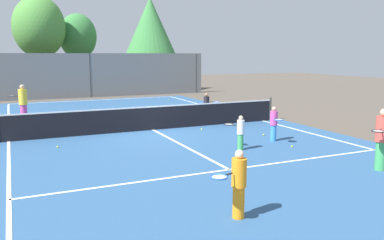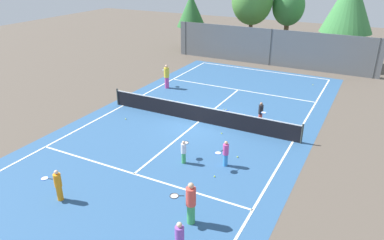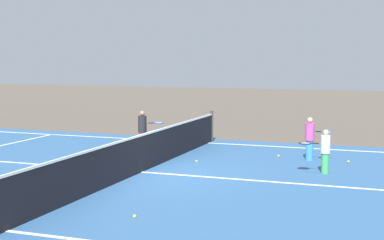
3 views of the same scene
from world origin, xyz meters
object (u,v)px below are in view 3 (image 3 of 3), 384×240
Objects in this scene: tennis_ball_3 at (122,161)px; ball_crate at (108,156)px; player_6 at (324,151)px; tennis_ball_1 at (135,216)px; player_0 at (143,130)px; tennis_ball_5 at (279,156)px; tennis_ball_2 at (196,161)px; tennis_ball_4 at (348,162)px; player_1 at (310,138)px.

ball_crate is at bearing 116.23° from tennis_ball_3.
tennis_ball_1 is (-5.46, 2.77, -0.57)m from player_6.
player_0 reaches higher than tennis_ball_5.
tennis_ball_2 and tennis_ball_4 have the same top height.
ball_crate reaches higher than tennis_ball_5.
player_1 is at bearing -104.22° from tennis_ball_5.
ball_crate is 6.45× the size of tennis_ball_4.
tennis_ball_1 is at bearing -156.30° from player_0.
tennis_ball_4 is at bearing -70.76° from tennis_ball_2.
player_1 is at bearing 18.98° from player_6.
player_1 is at bearing -66.94° from ball_crate.
player_1 is 19.10× the size of tennis_ball_4.
player_0 is at bearing 90.17° from tennis_ball_4.
tennis_ball_3 is at bearing 29.10° from tennis_ball_1.
tennis_ball_1 is 1.00× the size of tennis_ball_4.
tennis_ball_1 is at bearing -146.87° from ball_crate.
tennis_ball_5 is at bearing -49.93° from tennis_ball_2.
ball_crate is at bearing 33.13° from tennis_ball_1.
player_6 is 2.69× the size of ball_crate.
ball_crate is at bearing 113.06° from player_1.
ball_crate reaches higher than tennis_ball_3.
tennis_ball_2 is (0.85, -2.40, -0.15)m from ball_crate.
tennis_ball_3 is at bearing 108.87° from tennis_ball_4.
player_1 reaches higher than tennis_ball_3.
player_1 is 1.92m from player_6.
player_0 reaches higher than player_1.
tennis_ball_5 is at bearing -59.71° from tennis_ball_3.
ball_crate reaches higher than tennis_ball_1.
ball_crate is at bearing 119.95° from tennis_ball_5.
tennis_ball_5 is (0.29, -4.35, -0.64)m from player_0.
player_0 is 2.31m from ball_crate.
ball_crate is 6.45× the size of tennis_ball_5.
tennis_ball_1 is (-4.98, -3.25, -0.15)m from ball_crate.
player_1 is at bearing -16.45° from tennis_ball_1.
tennis_ball_4 and tennis_ball_5 have the same top height.
tennis_ball_1 is at bearing -150.90° from tennis_ball_3.
player_1 reaches higher than tennis_ball_1.
tennis_ball_2 is at bearing 130.07° from tennis_ball_5.
ball_crate is 6.45× the size of tennis_ball_1.
tennis_ball_1 is 1.00× the size of tennis_ball_2.
ball_crate is 0.44m from tennis_ball_3.
tennis_ball_5 is at bearing -8.83° from tennis_ball_1.
tennis_ball_1 is (-7.23, -3.18, -0.64)m from player_0.
tennis_ball_4 is (-0.02, -1.09, -0.62)m from player_1.
tennis_ball_3 is 1.00× the size of tennis_ball_4.
player_0 reaches higher than tennis_ball_2.
tennis_ball_3 is at bearing -63.77° from ball_crate.
tennis_ball_2 is 1.00× the size of tennis_ball_5.
player_0 is at bearing 58.78° from tennis_ball_2.
player_0 is 3.02× the size of ball_crate.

